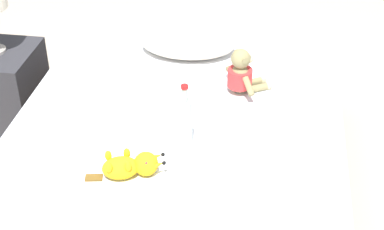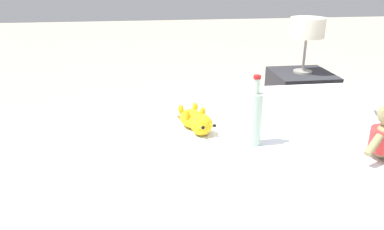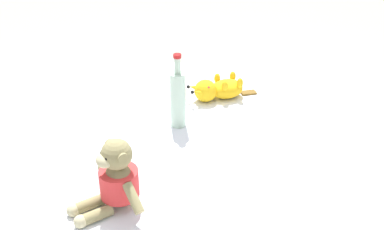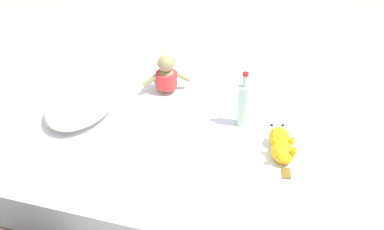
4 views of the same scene
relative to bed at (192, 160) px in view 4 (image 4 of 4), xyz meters
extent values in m
plane|color=#B7A893|center=(0.00, 0.00, -0.25)|extent=(16.00, 16.00, 0.00)
cube|color=brown|center=(0.00, 0.00, -0.10)|extent=(1.55, 1.88, 0.30)
cube|color=white|center=(0.00, 0.00, 0.15)|extent=(1.51, 1.82, 0.21)
ellipsoid|color=beige|center=(-0.06, 0.60, 0.31)|extent=(0.53, 0.35, 0.11)
ellipsoid|color=#8E8456|center=(0.26, 0.23, 0.33)|extent=(0.14, 0.15, 0.15)
cylinder|color=red|center=(0.26, 0.23, 0.34)|extent=(0.17, 0.17, 0.09)
sphere|color=#8E8456|center=(0.26, 0.23, 0.44)|extent=(0.10, 0.10, 0.10)
ellipsoid|color=#C1B789|center=(0.29, 0.25, 0.43)|extent=(0.07, 0.08, 0.04)
sphere|color=black|center=(0.28, 0.26, 0.45)|extent=(0.01, 0.01, 0.01)
sphere|color=black|center=(0.30, 0.23, 0.45)|extent=(0.01, 0.01, 0.01)
cylinder|color=#8E8456|center=(0.23, 0.27, 0.45)|extent=(0.03, 0.02, 0.03)
cylinder|color=#8E8456|center=(0.28, 0.19, 0.45)|extent=(0.03, 0.02, 0.03)
cylinder|color=#8E8456|center=(0.21, 0.31, 0.34)|extent=(0.07, 0.10, 0.08)
cylinder|color=#8E8456|center=(0.31, 0.14, 0.34)|extent=(0.07, 0.10, 0.08)
cylinder|color=#8E8456|center=(0.32, 0.30, 0.27)|extent=(0.10, 0.08, 0.04)
cylinder|color=#8E8456|center=(0.35, 0.25, 0.27)|extent=(0.10, 0.08, 0.04)
sphere|color=#C1B789|center=(0.37, 0.33, 0.27)|extent=(0.04, 0.04, 0.04)
sphere|color=#C1B789|center=(0.40, 0.27, 0.27)|extent=(0.04, 0.04, 0.04)
ellipsoid|color=yellow|center=(-0.16, -0.49, 0.30)|extent=(0.18, 0.15, 0.08)
sphere|color=yellow|center=(-0.06, -0.46, 0.31)|extent=(0.10, 0.10, 0.10)
cone|color=yellow|center=(-0.03, -0.42, 0.32)|extent=(0.07, 0.05, 0.05)
sphere|color=black|center=(0.00, -0.41, 0.32)|extent=(0.02, 0.02, 0.02)
cone|color=yellow|center=(-0.01, -0.48, 0.32)|extent=(0.07, 0.05, 0.05)
sphere|color=black|center=(0.01, -0.47, 0.32)|extent=(0.02, 0.02, 0.02)
sphere|color=red|center=(-0.07, -0.43, 0.33)|extent=(0.02, 0.02, 0.02)
sphere|color=red|center=(-0.05, -0.49, 0.33)|extent=(0.02, 0.02, 0.02)
ellipsoid|color=yellow|center=(-0.14, -0.44, 0.34)|extent=(0.04, 0.04, 0.05)
ellipsoid|color=yellow|center=(-0.12, -0.52, 0.34)|extent=(0.04, 0.04, 0.05)
ellipsoid|color=yellow|center=(-0.21, -0.47, 0.34)|extent=(0.04, 0.04, 0.05)
ellipsoid|color=yellow|center=(-0.19, -0.54, 0.34)|extent=(0.04, 0.04, 0.05)
cube|color=brown|center=(-0.26, -0.52, 0.26)|extent=(0.08, 0.05, 0.01)
cylinder|color=#B2D1B7|center=(0.06, -0.25, 0.37)|extent=(0.06, 0.06, 0.23)
cylinder|color=#B2D1B7|center=(0.06, -0.25, 0.52)|extent=(0.03, 0.03, 0.06)
cylinder|color=red|center=(0.06, -0.25, 0.56)|extent=(0.03, 0.03, 0.01)
camera|label=1|loc=(0.40, -2.25, 1.80)|focal=54.72mm
camera|label=2|loc=(1.49, -0.71, 0.97)|focal=35.08mm
camera|label=3|loc=(0.09, 1.40, 1.23)|focal=44.19mm
camera|label=4|loc=(-1.91, -0.55, 1.70)|focal=43.72mm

